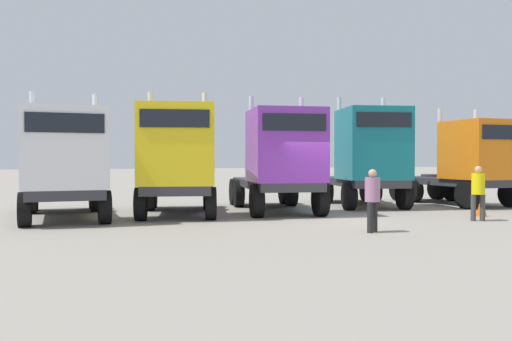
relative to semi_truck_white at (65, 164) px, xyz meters
name	(u,v)px	position (x,y,z in m)	size (l,w,h in m)	color
ground	(325,219)	(7.84, -2.51, -1.79)	(200.00, 200.00, 0.00)	gray
semi_truck_white	(65,164)	(0.00, 0.00, 0.00)	(2.63, 6.46, 4.08)	#333338
semi_truck_yellow	(177,159)	(3.55, -0.01, 0.17)	(3.85, 6.09, 4.30)	#333338
semi_truck_purple	(281,160)	(7.26, -0.27, 0.12)	(3.65, 6.72, 4.25)	#333338
semi_truck_teal	(368,156)	(11.49, 0.61, 0.28)	(3.84, 6.14, 4.53)	#333338
semi_truck_orange	(470,162)	(15.86, -0.30, 0.06)	(2.69, 5.85, 4.10)	#333338
visitor_in_hivis	(478,189)	(12.07, -4.67, -0.79)	(0.54, 0.54, 1.72)	#3E3E3E
visitor_with_camera	(372,196)	(7.51, -5.69, -0.82)	(0.55, 0.55, 1.67)	#252525
traffic_cone_far	(481,207)	(13.21, -3.65, -1.47)	(0.36, 0.36, 0.64)	#F2590C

